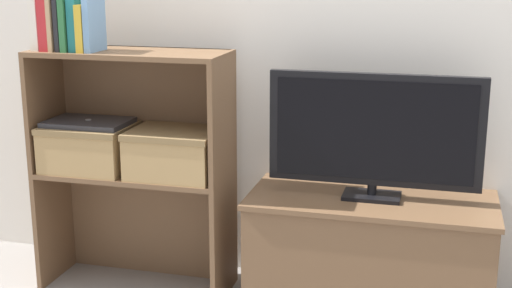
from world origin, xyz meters
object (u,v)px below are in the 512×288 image
(book_charcoal, at_px, (64,20))
(book_mustard, at_px, (87,28))
(tv, at_px, (374,132))
(laptop, at_px, (88,122))
(book_teal, at_px, (79,19))
(book_skyblue, at_px, (94,25))
(book_crimson, at_px, (50,17))
(book_tan, at_px, (58,19))
(book_forest, at_px, (71,24))
(tv_stand, at_px, (369,253))
(storage_basket_right, at_px, (175,151))
(storage_basket_left, at_px, (90,145))
(book_ivory, at_px, (41,21))

(book_charcoal, height_order, book_mustard, book_charcoal)
(tv, relative_size, laptop, 2.42)
(book_teal, relative_size, book_skyblue, 1.23)
(tv, xyz_separation_m, book_skyblue, (-1.08, -0.11, 0.39))
(book_mustard, bearing_deg, book_crimson, 180.00)
(book_tan, bearing_deg, book_skyblue, 0.00)
(book_forest, bearing_deg, tv_stand, 5.52)
(book_teal, relative_size, laptop, 0.76)
(book_skyblue, bearing_deg, book_forest, 180.00)
(book_forest, height_order, book_skyblue, same)
(book_skyblue, height_order, laptop, book_skyblue)
(book_tan, xyz_separation_m, storage_basket_right, (0.46, 0.04, -0.52))
(book_crimson, bearing_deg, book_skyblue, 0.00)
(book_forest, bearing_deg, storage_basket_left, 55.19)
(book_teal, bearing_deg, storage_basket_right, 6.29)
(book_skyblue, bearing_deg, book_charcoal, 180.00)
(book_teal, distance_m, book_skyblue, 0.07)
(book_tan, relative_size, book_skyblue, 1.21)
(book_mustard, bearing_deg, storage_basket_right, 6.94)
(tv_stand, bearing_deg, book_ivory, -175.03)
(book_teal, bearing_deg, book_charcoal, 180.00)
(book_mustard, relative_size, book_skyblue, 0.89)
(tv, height_order, storage_basket_right, tv)
(tv, xyz_separation_m, book_ivory, (-1.31, -0.11, 0.40))
(tv_stand, bearing_deg, book_crimson, -174.86)
(book_ivory, distance_m, laptop, 0.44)
(tv_stand, bearing_deg, book_tan, -174.72)
(book_forest, relative_size, laptop, 0.62)
(book_crimson, relative_size, book_tan, 1.04)
(storage_basket_right, xyz_separation_m, laptop, (-0.37, 0.00, 0.09))
(book_skyblue, bearing_deg, storage_basket_left, 150.84)
(book_crimson, relative_size, book_mustard, 1.42)
(book_crimson, bearing_deg, book_teal, 0.00)
(tv_stand, relative_size, book_skyblue, 4.64)
(book_ivory, xyz_separation_m, book_forest, (0.13, 0.00, -0.01))
(book_mustard, distance_m, storage_basket_left, 0.49)
(book_charcoal, bearing_deg, book_teal, 0.00)
(tv, height_order, laptop, tv)
(book_teal, bearing_deg, book_skyblue, 0.00)
(book_ivory, relative_size, laptop, 0.67)
(storage_basket_left, bearing_deg, book_tan, -154.19)
(book_teal, xyz_separation_m, book_skyblue, (0.07, 0.00, -0.02))
(tv, bearing_deg, book_crimson, -174.93)
(laptop, bearing_deg, book_charcoal, -144.85)
(book_crimson, relative_size, storage_basket_left, 0.73)
(tv, relative_size, book_forest, 3.94)
(tv, bearing_deg, book_forest, -174.55)
(tv, relative_size, book_skyblue, 3.94)
(storage_basket_right, bearing_deg, laptop, 180.00)
(book_tan, distance_m, storage_basket_left, 0.52)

